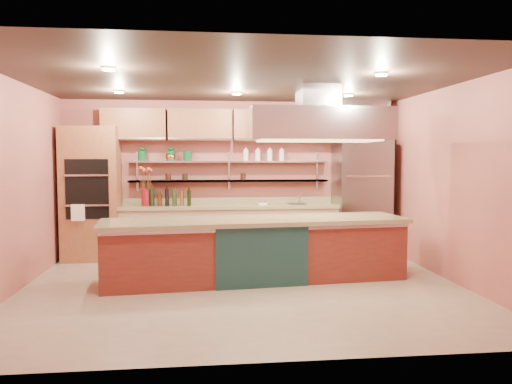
{
  "coord_description": "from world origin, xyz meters",
  "views": [
    {
      "loc": [
        -0.58,
        -6.67,
        1.78
      ],
      "look_at": [
        0.28,
        1.0,
        1.24
      ],
      "focal_mm": 35.0,
      "sensor_mm": 36.0,
      "label": 1
    }
  ],
  "objects": [
    {
      "name": "ceiling_downlights",
      "position": [
        0.0,
        0.2,
        2.77
      ],
      "size": [
        4.0,
        2.8,
        0.02
      ],
      "primitive_type": "cube",
      "color": "#FFE5A5",
      "rests_on": "ceiling"
    },
    {
      "name": "wall_shelf_upper",
      "position": [
        -0.05,
        2.37,
        1.7
      ],
      "size": [
        3.6,
        0.26,
        0.03
      ],
      "primitive_type": "cube",
      "color": "silver",
      "rests_on": "wall_back"
    },
    {
      "name": "wall_front",
      "position": [
        0.0,
        -2.5,
        1.4
      ],
      "size": [
        6.0,
        0.04,
        2.8
      ],
      "primitive_type": "cube",
      "color": "#A6574E",
      "rests_on": "floor"
    },
    {
      "name": "wall_right",
      "position": [
        3.0,
        0.0,
        1.4
      ],
      "size": [
        0.04,
        5.0,
        2.8
      ],
      "primitive_type": "cube",
      "color": "#A6574E",
      "rests_on": "floor"
    },
    {
      "name": "oil_bottle_cluster",
      "position": [
        -1.09,
        2.15,
        1.05
      ],
      "size": [
        0.77,
        0.27,
        0.24
      ],
      "primitive_type": "cube",
      "rotation": [
        0.0,
        0.0,
        0.07
      ],
      "color": "black",
      "rests_on": "back_counter"
    },
    {
      "name": "ceiling",
      "position": [
        0.0,
        0.0,
        2.8
      ],
      "size": [
        6.0,
        5.0,
        0.02
      ],
      "primitive_type": "cube",
      "color": "black",
      "rests_on": "wall_back"
    },
    {
      "name": "floor",
      "position": [
        0.0,
        0.0,
        -0.01
      ],
      "size": [
        6.0,
        5.0,
        0.02
      ],
      "primitive_type": "cube",
      "color": "gray",
      "rests_on": "ground"
    },
    {
      "name": "upper_cabinets",
      "position": [
        0.0,
        2.32,
        2.35
      ],
      "size": [
        4.6,
        0.36,
        0.55
      ],
      "primitive_type": "cube",
      "color": "#975836",
      "rests_on": "wall_back"
    },
    {
      "name": "island",
      "position": [
        0.21,
        0.42,
        0.45
      ],
      "size": [
        4.35,
        1.32,
        0.89
      ],
      "primitive_type": "cube",
      "rotation": [
        0.0,
        0.0,
        0.09
      ],
      "color": "maroon",
      "rests_on": "floor"
    },
    {
      "name": "flower_vase",
      "position": [
        -1.52,
        2.15,
        1.07
      ],
      "size": [
        0.19,
        0.19,
        0.29
      ],
      "primitive_type": "cylinder",
      "rotation": [
        0.0,
        0.0,
        -0.18
      ],
      "color": "maroon",
      "rests_on": "back_counter"
    },
    {
      "name": "oven_stack",
      "position": [
        -2.45,
        2.18,
        1.15
      ],
      "size": [
        0.95,
        0.64,
        2.3
      ],
      "primitive_type": "cube",
      "color": "#975836",
      "rests_on": "floor"
    },
    {
      "name": "kitchen_scale",
      "position": [
        0.53,
        2.15,
        0.97
      ],
      "size": [
        0.17,
        0.14,
        0.08
      ],
      "primitive_type": "cube",
      "rotation": [
        0.0,
        0.0,
        -0.2
      ],
      "color": "white",
      "rests_on": "back_counter"
    },
    {
      "name": "wall_back",
      "position": [
        0.0,
        2.5,
        1.4
      ],
      "size": [
        6.0,
        0.04,
        2.8
      ],
      "primitive_type": "cube",
      "color": "#A6574E",
      "rests_on": "floor"
    },
    {
      "name": "green_canister",
      "position": [
        -0.8,
        2.37,
        1.8
      ],
      "size": [
        0.19,
        0.19,
        0.18
      ],
      "primitive_type": "cylinder",
      "rotation": [
        0.0,
        0.0,
        0.33
      ],
      "color": "#0F4724",
      "rests_on": "wall_shelf_upper"
    },
    {
      "name": "wall_left",
      "position": [
        -3.0,
        0.0,
        1.4
      ],
      "size": [
        0.04,
        5.0,
        2.8
      ],
      "primitive_type": "cube",
      "color": "#A6574E",
      "rests_on": "floor"
    },
    {
      "name": "copper_kettle",
      "position": [
        -1.11,
        2.37,
        1.78
      ],
      "size": [
        0.23,
        0.23,
        0.14
      ],
      "primitive_type": "ellipsoid",
      "rotation": [
        0.0,
        0.0,
        0.41
      ],
      "color": "orange",
      "rests_on": "wall_shelf_upper"
    },
    {
      "name": "back_counter",
      "position": [
        -0.05,
        2.2,
        0.47
      ],
      "size": [
        3.84,
        0.64,
        0.93
      ],
      "primitive_type": "cube",
      "color": "tan",
      "rests_on": "floor"
    },
    {
      "name": "bar_faucet",
      "position": [
        1.22,
        2.25,
        1.03
      ],
      "size": [
        0.04,
        0.04,
        0.2
      ],
      "primitive_type": "cylinder",
      "rotation": [
        0.0,
        0.0,
        0.41
      ],
      "color": "white",
      "rests_on": "back_counter"
    },
    {
      "name": "refrigerator",
      "position": [
        2.35,
        2.14,
        1.05
      ],
      "size": [
        0.95,
        0.72,
        2.1
      ],
      "primitive_type": "cube",
      "color": "gray",
      "rests_on": "floor"
    },
    {
      "name": "range_hood",
      "position": [
        1.11,
        0.42,
        2.25
      ],
      "size": [
        2.0,
        1.0,
        0.45
      ],
      "primitive_type": "cube",
      "color": "silver",
      "rests_on": "ceiling"
    },
    {
      "name": "wall_shelf_lower",
      "position": [
        -0.05,
        2.37,
        1.35
      ],
      "size": [
        3.6,
        0.26,
        0.03
      ],
      "primitive_type": "cube",
      "color": "silver",
      "rests_on": "wall_back"
    }
  ]
}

